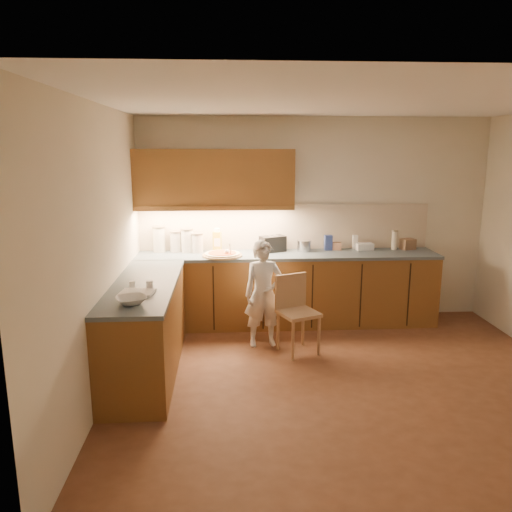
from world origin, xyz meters
name	(u,v)px	position (x,y,z in m)	size (l,w,h in m)	color
room	(354,209)	(0.00, 0.00, 1.68)	(4.54, 4.50, 2.62)	brown
l_counter	(245,300)	(-0.92, 1.25, 0.46)	(3.77, 2.62, 0.92)	brown
backsplash	(285,227)	(-0.38, 1.99, 1.21)	(3.75, 0.02, 0.58)	beige
upper_cabinets	(214,178)	(-1.27, 1.82, 1.85)	(1.95, 0.36, 0.73)	brown
pizza_on_board	(222,254)	(-1.19, 1.58, 0.94)	(0.49, 0.49, 0.20)	tan
child	(264,294)	(-0.73, 1.00, 0.61)	(0.44, 0.29, 1.21)	silver
wooden_chair	(295,308)	(-0.39, 0.82, 0.50)	(0.50, 0.50, 0.85)	tan
mixing_bowl	(131,300)	(-1.95, -0.27, 0.95)	(0.25, 0.25, 0.06)	silver
canister_a	(159,239)	(-1.99, 1.89, 1.08)	(0.16, 0.16, 0.33)	silver
canister_b	(176,241)	(-1.78, 1.88, 1.06)	(0.15, 0.15, 0.27)	beige
canister_c	(187,240)	(-1.63, 1.85, 1.07)	(0.16, 0.16, 0.30)	silver
canister_d	(197,243)	(-1.50, 1.82, 1.05)	(0.15, 0.15, 0.25)	silver
oil_jug	(217,241)	(-1.25, 1.85, 1.06)	(0.12, 0.10, 0.30)	gold
toaster	(273,244)	(-0.55, 1.82, 1.02)	(0.36, 0.28, 0.20)	black
steel_pot	(304,246)	(-0.15, 1.82, 0.99)	(0.19, 0.19, 0.14)	silver
blue_box	(328,243)	(0.18, 1.87, 1.02)	(0.10, 0.07, 0.19)	#2F428D
card_box_a	(336,246)	(0.28, 1.88, 0.97)	(0.13, 0.10, 0.10)	tan
white_bottle	(355,242)	(0.54, 1.91, 1.01)	(0.06, 0.06, 0.18)	white
flat_pack	(364,246)	(0.65, 1.87, 0.96)	(0.21, 0.15, 0.09)	white
tall_jar	(394,240)	(1.04, 1.85, 1.05)	(0.08, 0.08, 0.25)	silver
card_box_b	(408,244)	(1.22, 1.87, 0.99)	(0.17, 0.14, 0.14)	#9B7453
dough_cloth	(137,293)	(-1.95, 0.03, 0.93)	(0.30, 0.23, 0.02)	white
spice_jar_a	(132,285)	(-2.03, 0.20, 0.96)	(0.05, 0.05, 0.07)	white
spice_jar_b	(150,285)	(-1.86, 0.15, 0.96)	(0.06, 0.06, 0.08)	white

